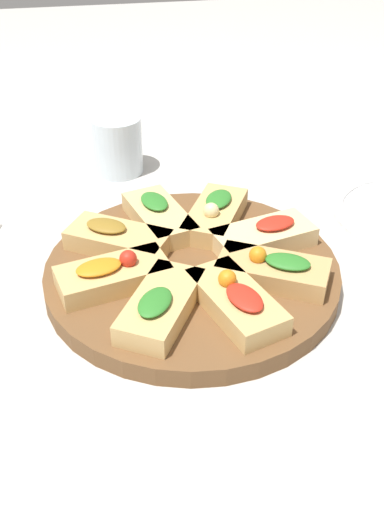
% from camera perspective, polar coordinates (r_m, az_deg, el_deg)
% --- Properties ---
extents(ground_plane, '(3.00, 3.00, 0.00)m').
position_cam_1_polar(ground_plane, '(0.73, 0.00, -2.30)').
color(ground_plane, beige).
extents(serving_board, '(0.35, 0.35, 0.02)m').
position_cam_1_polar(serving_board, '(0.72, 0.00, -1.56)').
color(serving_board, brown).
rests_on(serving_board, ground_plane).
extents(focaccia_slice_0, '(0.14, 0.11, 0.04)m').
position_cam_1_polar(focaccia_slice_0, '(0.69, 7.74, -1.31)').
color(focaccia_slice_0, tan).
rests_on(focaccia_slice_0, serving_board).
extents(focaccia_slice_1, '(0.13, 0.09, 0.03)m').
position_cam_1_polar(focaccia_slice_1, '(0.74, 6.88, 1.88)').
color(focaccia_slice_1, '#E5C689').
rests_on(focaccia_slice_1, serving_board).
extents(focaccia_slice_2, '(0.11, 0.14, 0.04)m').
position_cam_1_polar(focaccia_slice_2, '(0.78, 2.22, 3.99)').
color(focaccia_slice_2, tan).
rests_on(focaccia_slice_2, serving_board).
extents(focaccia_slice_3, '(0.09, 0.14, 0.03)m').
position_cam_1_polar(focaccia_slice_3, '(0.78, -3.16, 3.78)').
color(focaccia_slice_3, '#DBB775').
rests_on(focaccia_slice_3, serving_board).
extents(focaccia_slice_4, '(0.14, 0.11, 0.03)m').
position_cam_1_polar(focaccia_slice_4, '(0.74, -7.09, 1.66)').
color(focaccia_slice_4, tan).
rests_on(focaccia_slice_4, serving_board).
extents(focaccia_slice_5, '(0.13, 0.08, 0.04)m').
position_cam_1_polar(focaccia_slice_5, '(0.68, -7.54, -1.77)').
color(focaccia_slice_5, tan).
rests_on(focaccia_slice_5, serving_board).
extents(focaccia_slice_6, '(0.11, 0.14, 0.03)m').
position_cam_1_polar(focaccia_slice_6, '(0.63, -3.00, -4.70)').
color(focaccia_slice_6, tan).
rests_on(focaccia_slice_6, serving_board).
extents(focaccia_slice_7, '(0.09, 0.14, 0.04)m').
position_cam_1_polar(focaccia_slice_7, '(0.64, 4.22, -4.24)').
color(focaccia_slice_7, tan).
rests_on(focaccia_slice_7, serving_board).
extents(water_glass, '(0.08, 0.08, 0.09)m').
position_cam_1_polar(water_glass, '(0.96, -7.12, 10.44)').
color(water_glass, silver).
rests_on(water_glass, ground_plane).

